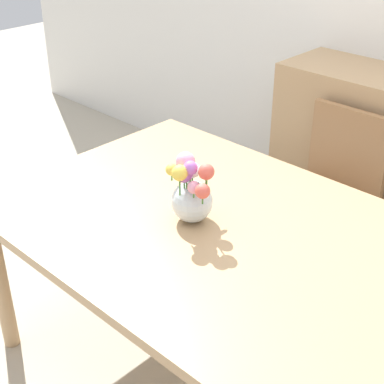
{
  "coord_description": "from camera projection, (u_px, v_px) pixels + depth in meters",
  "views": [
    {
      "loc": [
        1.19,
        -1.38,
        1.92
      ],
      "look_at": [
        -0.1,
        -0.04,
        0.87
      ],
      "focal_mm": 54.42,
      "sensor_mm": 36.0,
      "label": 1
    }
  ],
  "objects": [
    {
      "name": "ground_plane",
      "position": [
        215.0,
        370.0,
        2.53
      ],
      "size": [
        12.0,
        12.0,
        0.0
      ],
      "primitive_type": "plane",
      "color": "#B7AD99"
    },
    {
      "name": "dining_table",
      "position": [
        218.0,
        241.0,
        2.2
      ],
      "size": [
        1.74,
        1.2,
        0.75
      ],
      "color": "tan",
      "rests_on": "ground_plane"
    },
    {
      "name": "chair_far",
      "position": [
        332.0,
        186.0,
        2.91
      ],
      "size": [
        0.42,
        0.42,
        0.9
      ],
      "rotation": [
        0.0,
        0.0,
        3.14
      ],
      "color": "#9E7047",
      "rests_on": "ground_plane"
    },
    {
      "name": "flower_vase",
      "position": [
        192.0,
        192.0,
        2.13
      ],
      "size": [
        0.25,
        0.21,
        0.27
      ],
      "color": "silver",
      "rests_on": "dining_table"
    }
  ]
}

